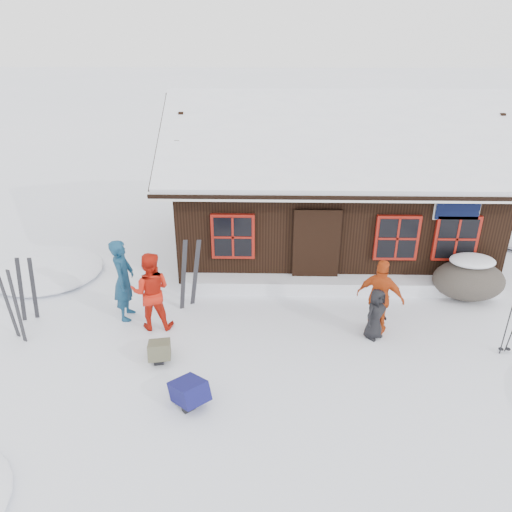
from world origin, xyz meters
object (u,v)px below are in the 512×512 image
object	(u,v)px
ski_pair_left	(27,290)
backpack_olive	(160,353)
skier_orange_right	(380,298)
skier_crouched	(376,314)
backpack_blue	(190,395)
skier_orange_left	(151,291)
boulder	(469,279)
skier_teal	(124,280)
ski_poles	(510,327)

from	to	relation	value
ski_pair_left	backpack_olive	world-z (taller)	ski_pair_left
skier_orange_right	ski_pair_left	distance (m)	7.57
skier_crouched	backpack_olive	xyz separation A→B (m)	(-4.34, -0.86, -0.41)
backpack_blue	backpack_olive	distance (m)	1.43
skier_orange_left	skier_orange_right	bearing A→B (deg)	175.87
ski_pair_left	skier_orange_right	bearing A→B (deg)	-15.91
boulder	backpack_blue	size ratio (longest dim) A/B	2.59
ski_pair_left	backpack_blue	bearing A→B (deg)	-47.22
skier_orange_right	skier_crouched	world-z (taller)	skier_orange_right
backpack_blue	skier_teal	bearing A→B (deg)	83.91
boulder	backpack_olive	distance (m)	7.34
backpack_blue	skier_crouched	bearing A→B (deg)	-9.02
skier_teal	backpack_olive	bearing A→B (deg)	-147.39
ski_poles	backpack_olive	world-z (taller)	ski_poles
skier_orange_left	skier_teal	bearing A→B (deg)	-32.33
skier_teal	skier_orange_left	world-z (taller)	skier_teal
skier_crouched	boulder	world-z (taller)	skier_crouched
boulder	backpack_olive	bearing A→B (deg)	-159.56
backpack_blue	backpack_olive	world-z (taller)	backpack_blue
ski_pair_left	backpack_olive	xyz separation A→B (m)	(3.12, -1.41, -0.58)
boulder	ski_poles	bearing A→B (deg)	-89.89
skier_teal	skier_crouched	xyz separation A→B (m)	(5.37, -0.67, -0.37)
skier_orange_left	backpack_olive	distance (m)	1.41
backpack_olive	skier_teal	bearing A→B (deg)	113.64
ski_poles	ski_pair_left	bearing A→B (deg)	174.13
skier_orange_left	boulder	world-z (taller)	skier_orange_left
backpack_blue	skier_orange_right	bearing A→B (deg)	-7.52
skier_teal	ski_poles	bearing A→B (deg)	-99.45
skier_crouched	ski_poles	size ratio (longest dim) A/B	0.87
skier_orange_right	ski_pair_left	size ratio (longest dim) A/B	1.08
skier_orange_left	backpack_olive	world-z (taller)	skier_orange_left
boulder	backpack_olive	xyz separation A→B (m)	(-6.87, -2.56, -0.34)
skier_orange_right	ski_pair_left	xyz separation A→B (m)	(-7.56, 0.35, -0.12)
skier_orange_right	boulder	xyz separation A→B (m)	(2.43, 1.50, -0.35)
skier_teal	boulder	size ratio (longest dim) A/B	1.12
ski_pair_left	backpack_blue	xyz separation A→B (m)	(3.88, -2.62, -0.55)
boulder	skier_orange_left	bearing A→B (deg)	-169.03
boulder	backpack_blue	world-z (taller)	boulder
skier_teal	skier_orange_left	size ratio (longest dim) A/B	1.07
skier_teal	skier_orange_right	xyz separation A→B (m)	(5.47, -0.49, -0.09)
skier_orange_right	skier_teal	bearing A→B (deg)	19.84
skier_crouched	backpack_blue	bearing A→B (deg)	171.11
skier_crouched	skier_orange_right	bearing A→B (deg)	22.81
skier_crouched	skier_teal	bearing A→B (deg)	133.87
ski_pair_left	ski_poles	bearing A→B (deg)	-19.12
skier_orange_left	skier_crouched	size ratio (longest dim) A/B	1.55
skier_orange_right	ski_poles	bearing A→B (deg)	-170.63
skier_orange_left	ski_pair_left	distance (m)	2.78
skier_crouched	backpack_olive	world-z (taller)	skier_crouched
skier_orange_left	backpack_blue	bearing A→B (deg)	112.29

